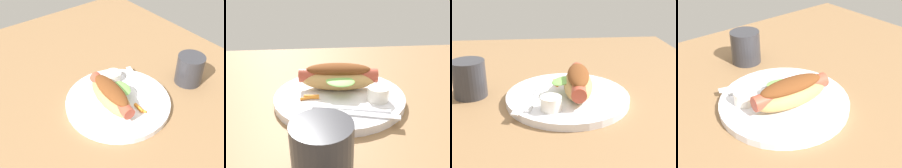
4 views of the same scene
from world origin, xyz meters
The scene contains 8 objects.
ground_plane centered at (0.00, 0.00, -0.90)cm, with size 120.00×90.00×1.80cm, color olive.
plate centered at (0.19, 1.27, 0.80)cm, with size 27.66×27.66×1.60cm, color white.
hot_dog centered at (0.44, 3.53, 4.59)cm, with size 17.28×10.67×5.88cm.
sauce_ramekin centered at (7.32, -2.83, 3.01)cm, with size 4.32×4.32×2.82cm, color white.
fork centered at (1.64, -6.01, 1.80)cm, with size 14.56×4.58×0.40cm.
knife centered at (2.46, -8.06, 1.78)cm, with size 14.63×1.40×0.36cm, color silver.
carrot_garnish centered at (-6.28, -0.79, 2.02)cm, with size 3.93×1.39×0.91cm.
drinking_cup centered at (-4.67, -21.07, 4.32)cm, with size 7.67×7.67×8.63cm, color #333338.
Camera 2 is at (-5.24, -43.99, 23.59)cm, focal length 37.72 mm.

